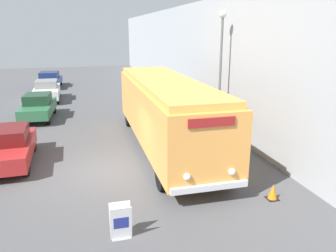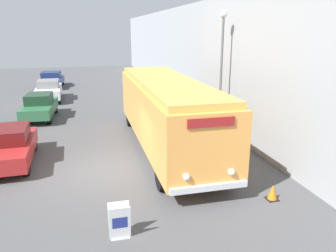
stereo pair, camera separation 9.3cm
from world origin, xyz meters
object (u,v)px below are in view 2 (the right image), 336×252
parked_car_far (49,90)px  parked_car_near (8,146)px  streetlamp (222,57)px  sign_board (120,222)px  parked_car_mid (40,106)px  parked_car_distant (51,80)px  traffic_cone (273,192)px  vintage_bus (166,110)px

parked_car_far → parked_car_near: bearing=-92.9°
streetlamp → parked_car_near: bearing=-171.4°
sign_board → parked_car_far: parked_car_far is taller
sign_board → parked_car_mid: parked_car_mid is taller
sign_board → streetlamp: 10.34m
streetlamp → parked_car_distant: (-9.79, 18.21, -3.31)m
traffic_cone → streetlamp: bearing=82.0°
streetlamp → parked_car_far: bearing=129.1°
parked_car_mid → parked_car_distant: bearing=94.5°
parked_car_far → traffic_cone: bearing=-66.6°
vintage_bus → traffic_cone: (2.15, -5.65, -1.57)m
parked_car_far → sign_board: bearing=-81.1°
parked_car_near → traffic_cone: size_ratio=8.07×
parked_car_near → parked_car_mid: bearing=85.3°
vintage_bus → sign_board: bearing=-113.6°
parked_car_near → parked_car_far: 13.10m
vintage_bus → sign_board: size_ratio=11.33×
vintage_bus → sign_board: vintage_bus is taller
streetlamp → parked_car_far: streetlamp is taller
sign_board → parked_car_near: size_ratio=0.23×
sign_board → parked_car_mid: (-3.50, 13.53, 0.31)m
sign_board → traffic_cone: 5.08m
vintage_bus → parked_car_distant: bearing=109.1°
traffic_cone → sign_board: bearing=-170.2°
parked_car_far → parked_car_distant: parked_car_far is taller
parked_car_near → traffic_cone: 10.33m
parked_car_near → sign_board: bearing=-60.0°
vintage_bus → parked_car_far: bearing=116.4°
traffic_cone → parked_car_distant: bearing=109.5°
vintage_bus → parked_car_mid: vintage_bus is taller
vintage_bus → parked_car_far: size_ratio=2.53×
parked_car_near → parked_car_far: parked_car_far is taller
parked_car_far → traffic_cone: 20.28m
vintage_bus → parked_car_mid: size_ratio=2.63×
vintage_bus → parked_car_far: vintage_bus is taller
parked_car_distant → traffic_cone: parked_car_distant is taller
parked_car_distant → parked_car_far: bearing=-83.9°
sign_board → parked_car_far: size_ratio=0.22×
parked_car_distant → traffic_cone: bearing=-67.4°
vintage_bus → traffic_cone: bearing=-69.2°
streetlamp → parked_car_far: 15.31m
streetlamp → parked_car_near: size_ratio=1.48×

